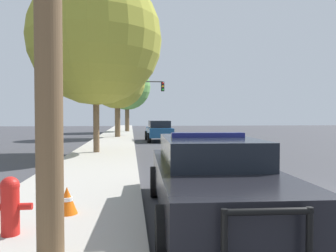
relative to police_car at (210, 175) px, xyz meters
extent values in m
plane|color=#3D3D42|center=(2.41, 0.25, -0.77)|extent=(110.00, 110.00, 0.00)
cube|color=#ADA89E|center=(-2.69, 0.25, -0.70)|extent=(3.00, 110.00, 0.13)
cube|color=black|center=(0.00, -0.06, -0.11)|extent=(2.08, 5.22, 0.62)
cube|color=black|center=(0.01, 0.20, 0.43)|extent=(1.72, 2.74, 0.46)
cylinder|color=black|center=(0.86, -1.69, -0.43)|extent=(0.27, 0.69, 0.68)
cylinder|color=black|center=(-0.99, -1.62, -0.43)|extent=(0.27, 0.69, 0.68)
cylinder|color=black|center=(0.98, 1.50, -0.43)|extent=(0.27, 0.69, 0.68)
cylinder|color=black|center=(-0.86, 1.57, -0.43)|extent=(0.27, 0.69, 0.68)
cylinder|color=black|center=(0.32, -2.77, -0.20)|extent=(0.07, 0.07, 0.75)
cylinder|color=black|center=(-0.53, -2.73, -0.20)|extent=(0.07, 0.07, 0.75)
cylinder|color=black|center=(-0.11, -2.75, 0.13)|extent=(0.90, 0.10, 0.07)
cube|color=navy|center=(0.01, 0.20, 0.70)|extent=(1.36, 0.25, 0.09)
cube|color=navy|center=(0.94, -0.09, -0.08)|extent=(0.15, 3.70, 0.17)
cylinder|color=red|center=(-3.13, -0.91, -0.30)|extent=(0.25, 0.25, 0.67)
sphere|color=red|center=(-3.13, -0.91, 0.07)|extent=(0.26, 0.26, 0.26)
cylinder|color=red|center=(-2.91, -0.91, -0.23)|extent=(0.18, 0.10, 0.10)
cylinder|color=#424247|center=(-2.56, 25.22, 1.92)|extent=(0.16, 0.16, 5.10)
cylinder|color=#424247|center=(-0.47, 25.22, 4.32)|extent=(4.17, 0.11, 0.11)
cube|color=black|center=(1.61, 25.22, 3.87)|extent=(0.30, 0.24, 0.90)
sphere|color=red|center=(1.61, 25.09, 4.17)|extent=(0.20, 0.20, 0.20)
sphere|color=orange|center=(1.61, 25.09, 3.87)|extent=(0.20, 0.20, 0.20)
sphere|color=green|center=(1.61, 25.09, 3.57)|extent=(0.20, 0.20, 0.20)
cube|color=navy|center=(0.62, 17.86, -0.10)|extent=(1.73, 4.01, 0.65)
cube|color=black|center=(0.62, 17.66, 0.48)|extent=(1.46, 2.10, 0.50)
cylinder|color=black|center=(-0.22, 19.08, -0.42)|extent=(0.25, 0.69, 0.69)
cylinder|color=black|center=(1.40, 19.11, -0.42)|extent=(0.25, 0.69, 0.69)
cylinder|color=black|center=(-0.17, 16.61, -0.42)|extent=(0.25, 0.69, 0.69)
cylinder|color=black|center=(1.45, 16.64, -0.42)|extent=(0.25, 0.69, 0.69)
cylinder|color=brown|center=(-2.49, 21.37, 1.03)|extent=(0.44, 0.44, 3.33)
sphere|color=#999933|center=(-2.49, 21.37, 3.95)|extent=(4.57, 4.57, 4.57)
cylinder|color=brown|center=(-3.03, 9.89, 1.16)|extent=(0.29, 0.29, 3.60)
sphere|color=#999933|center=(-3.03, 9.89, 4.66)|extent=(6.17, 6.17, 6.17)
cylinder|color=brown|center=(-1.81, 31.14, 1.15)|extent=(0.47, 0.47, 3.56)
sphere|color=#5B9947|center=(-1.81, 31.14, 4.37)|extent=(5.22, 5.22, 5.22)
cone|color=orange|center=(-2.52, 0.03, -0.40)|extent=(0.36, 0.36, 0.47)
cylinder|color=white|center=(-2.52, 0.03, -0.38)|extent=(0.20, 0.20, 0.07)
camera|label=1|loc=(-1.42, -5.75, 1.06)|focal=35.00mm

